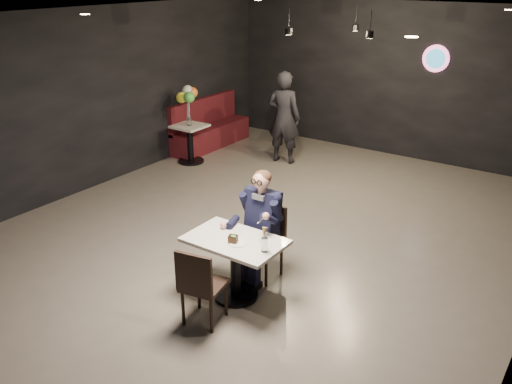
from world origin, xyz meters
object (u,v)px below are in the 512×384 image
Objects in this scene: chair_near at (204,283)px; side_table at (190,144)px; chair_far at (262,243)px; booth_bench at (211,123)px; balloon_vase at (189,121)px; main_table at (236,268)px; seated_man at (263,224)px; sundae_glass at (264,245)px; passerby at (284,117)px.

side_table is at bearing 121.80° from chair_near.
booth_bench is (-3.87, 3.75, 0.06)m from chair_far.
side_table is 0.46m from balloon_vase.
booth_bench is 1.09m from balloon_vase.
chair_near is 5.26m from balloon_vase.
main_table is 1.20× the size of chair_far.
main_table is 5.78m from booth_bench.
sundae_glass is (0.43, -0.60, 0.11)m from seated_man.
sundae_glass is at bearing -54.35° from chair_far.
chair_near is 0.51× the size of passerby.
booth_bench is at bearing 134.68° from sundae_glass.
main_table is 6.82× the size of sundae_glass.
sundae_glass is 5.07m from passerby.
seated_man is at bearing 79.03° from chair_near.
seated_man is (0.00, 0.00, 0.26)m from chair_far.
sundae_glass is at bearing -45.32° from booth_bench.
passerby reaches higher than chair_far.
side_table is 0.41× the size of passerby.
passerby reaches higher than sundae_glass.
chair_far is at bearing 79.03° from chair_near.
sundae_glass is at bearing -39.93° from side_table.
balloon_vase is (-3.57, 3.85, 0.36)m from chair_near.
booth_bench is (-4.29, 4.34, -0.31)m from sundae_glass.
passerby is (-2.09, 3.81, 0.17)m from seated_man.
passerby reaches higher than side_table.
side_table is (-3.57, 3.30, -0.01)m from main_table.
main_table is at bearing 79.03° from chair_near.
passerby is (-2.09, 4.36, 0.52)m from main_table.
chair_near is 0.76m from sundae_glass.
chair_near is at bearing -47.23° from side_table.
main_table is 0.56m from chair_near.
sundae_glass reaches higher than side_table.
seated_man reaches higher than sundae_glass.
sundae_glass is at bearing -6.07° from main_table.
chair_far is 0.82m from sundae_glass.
balloon_vase is (-3.57, 3.30, 0.45)m from main_table.
booth_bench is at bearing 135.90° from seated_man.
sundae_glass is 0.08× the size of booth_bench.
booth_bench reaches higher than side_table.
passerby is at bearing 118.69° from chair_far.
side_table is 4.92× the size of balloon_vase.
passerby is at bearing 115.56° from main_table.
passerby reaches higher than booth_bench.
chair_far is at bearing 0.00° from seated_man.
main_table is 7.40× the size of balloon_vase.
booth_bench is 1.15× the size of passerby.
seated_man is (-0.00, 0.55, 0.34)m from main_table.
chair_far is at bearing -37.60° from balloon_vase.
balloon_vase is (-3.99, 3.34, -0.01)m from sundae_glass.
booth_bench is at bearing 135.90° from chair_far.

